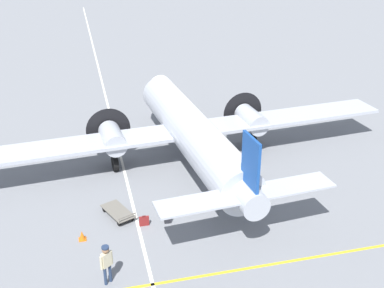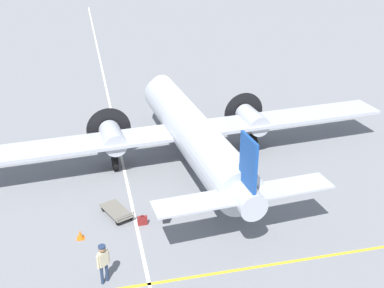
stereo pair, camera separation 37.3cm
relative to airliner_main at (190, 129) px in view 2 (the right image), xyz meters
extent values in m
plane|color=slate|center=(-0.03, 0.39, -2.43)|extent=(300.00, 300.00, 0.00)
cube|color=gold|center=(-0.03, 10.21, -2.42)|extent=(120.00, 0.16, 0.01)
cube|color=silver|center=(4.11, 0.39, -2.42)|extent=(0.16, 120.00, 0.01)
cylinder|color=#ADB2BC|center=(-0.03, 0.39, -0.12)|extent=(3.67, 15.07, 2.41)
cylinder|color=white|center=(-0.03, 0.39, 0.54)|extent=(2.89, 14.28, 1.69)
sphere|color=#ADB2BC|center=(0.60, -7.04, -0.12)|extent=(2.29, 2.29, 2.29)
cylinder|color=#ADB2BC|center=(-0.67, 7.82, 0.00)|extent=(1.57, 3.01, 1.32)
cube|color=#194799|center=(-0.72, 8.36, 1.68)|extent=(0.28, 1.64, 2.77)
cube|color=#ADB2BC|center=(-0.70, 8.18, 0.12)|extent=(8.70, 2.18, 0.10)
cube|color=#ADB2BC|center=(0.06, -0.70, -0.42)|extent=(26.99, 4.65, 0.20)
cylinder|color=#ADB2BC|center=(4.64, -0.56, -0.40)|extent=(1.54, 2.65, 1.32)
cylinder|color=black|center=(4.75, -1.96, -0.40)|extent=(2.77, 0.28, 2.78)
sphere|color=black|center=(4.77, -2.09, -0.40)|extent=(0.46, 0.46, 0.46)
cylinder|color=#ADB2BC|center=(-4.47, -1.34, -0.40)|extent=(1.54, 2.65, 1.32)
cylinder|color=black|center=(-4.35, -2.74, -0.40)|extent=(2.77, 0.28, 2.78)
sphere|color=black|center=(-4.34, -2.87, -0.40)|extent=(0.46, 0.46, 0.46)
cylinder|color=#4C4C51|center=(4.61, -0.31, -1.40)|extent=(0.18, 0.18, 0.94)
cylinder|color=black|center=(4.61, -0.31, -1.88)|extent=(0.39, 1.12, 1.10)
cylinder|color=#4C4C51|center=(-4.49, -1.09, -1.40)|extent=(0.18, 0.18, 0.94)
cylinder|color=black|center=(-4.49, -1.09, -1.88)|extent=(0.39, 1.12, 1.10)
cylinder|color=#4C4C51|center=(0.46, -5.41, -1.64)|extent=(0.14, 0.14, 0.87)
cylinder|color=black|center=(0.46, -5.41, -2.08)|extent=(0.24, 0.71, 0.70)
cylinder|color=navy|center=(6.02, 9.73, -1.98)|extent=(0.13, 0.13, 0.90)
cylinder|color=navy|center=(5.80, 9.58, -1.98)|extent=(0.13, 0.13, 0.90)
cube|color=beige|center=(5.91, 9.65, -1.19)|extent=(0.47, 0.41, 0.67)
sphere|color=#8C6647|center=(5.91, 9.65, -0.70)|extent=(0.30, 0.30, 0.30)
cylinder|color=beige|center=(6.13, 9.80, -1.23)|extent=(0.10, 0.10, 0.64)
cylinder|color=beige|center=(5.69, 9.50, -1.23)|extent=(0.10, 0.10, 0.64)
cube|color=maroon|center=(5.97, 9.56, -1.11)|extent=(0.05, 0.04, 0.43)
cylinder|color=navy|center=(5.91, 9.65, -0.58)|extent=(0.44, 0.44, 0.07)
cube|color=maroon|center=(3.79, 5.87, -2.17)|extent=(0.49, 0.13, 0.51)
cube|color=#551515|center=(3.79, 5.87, -1.89)|extent=(0.18, 0.09, 0.02)
cube|color=#232328|center=(2.60, 5.92, -2.14)|extent=(0.34, 0.19, 0.56)
cube|color=black|center=(2.60, 5.92, -1.83)|extent=(0.12, 0.13, 0.02)
cube|color=#6B665B|center=(4.99, 4.71, -2.13)|extent=(1.71, 2.29, 0.04)
cube|color=#6B665B|center=(4.60, 5.64, -1.89)|extent=(0.91, 0.42, 0.04)
cylinder|color=#6B665B|center=(5.02, 5.82, -2.00)|extent=(0.04, 0.04, 0.22)
cylinder|color=#6B665B|center=(4.18, 5.46, -2.00)|extent=(0.04, 0.04, 0.22)
cylinder|color=black|center=(5.66, 4.14, -2.29)|extent=(0.16, 0.28, 0.28)
cylinder|color=black|center=(4.94, 3.84, -2.29)|extent=(0.16, 0.28, 0.28)
cylinder|color=black|center=(5.04, 5.59, -2.29)|extent=(0.16, 0.28, 0.28)
cylinder|color=black|center=(4.33, 5.29, -2.29)|extent=(0.16, 0.28, 0.28)
cube|color=orange|center=(6.86, 6.31, -2.41)|extent=(0.36, 0.36, 0.03)
cone|color=orange|center=(6.86, 6.31, -2.19)|extent=(0.31, 0.31, 0.48)
camera|label=1|loc=(6.29, 25.92, 11.64)|focal=45.00mm
camera|label=2|loc=(5.93, 26.00, 11.64)|focal=45.00mm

